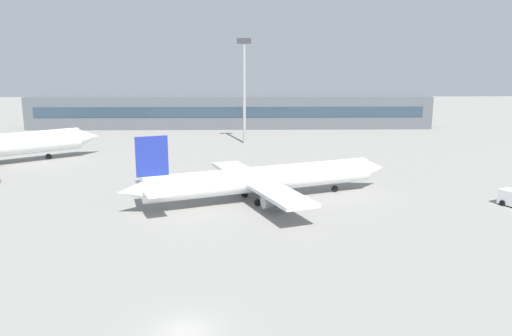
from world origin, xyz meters
name	(u,v)px	position (x,y,z in m)	size (l,w,h in m)	color
ground_plane	(217,188)	(0.00, 40.00, 0.00)	(400.00, 400.00, 0.00)	gray
terminal_building	(230,112)	(0.00, 110.39, 4.50)	(112.74, 12.13, 9.00)	#4C5156
airplane_near	(265,179)	(6.90, 33.33, 2.92)	(37.07, 26.58, 9.58)	white
floodlight_tower_west	(244,83)	(4.11, 81.72, 13.78)	(3.20, 0.80, 23.60)	gray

